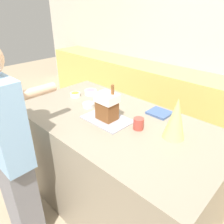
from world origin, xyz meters
The scene contains 14 objects.
ground_plane centered at (0.00, 0.00, 0.00)m, with size 12.00×12.00×0.00m, color tan.
wall_back centered at (0.00, 2.01, 1.30)m, with size 8.00×0.05×2.60m.
back_cabinet_block centered at (0.00, 1.68, 0.46)m, with size 6.00×0.60×0.93m.
kitchen_island centered at (0.00, 0.00, 0.48)m, with size 1.82×0.96×0.96m.
baking_tray centered at (-0.03, -0.04, 0.96)m, with size 0.39×0.27×0.01m.
gingerbread_house centered at (-0.03, -0.04, 1.08)m, with size 0.17×0.14×0.30m.
decorative_tree centered at (0.49, 0.10, 1.11)m, with size 0.16×0.16×0.30m.
candy_bowl_front_corner centered at (-0.61, 0.08, 0.98)m, with size 0.10×0.10×0.04m.
candy_bowl_near_tray_left centered at (-0.23, 0.21, 0.98)m, with size 0.13×0.13×0.05m.
candy_bowl_center_rear centered at (-0.33, 0.01, 0.98)m, with size 0.10×0.10×0.04m.
candy_bowl_beside_tree centered at (-0.54, 0.22, 0.99)m, with size 0.12×0.12×0.05m.
cookbook centered at (0.22, 0.34, 0.97)m, with size 0.18×0.17×0.02m.
mug centered at (0.24, 0.02, 1.00)m, with size 0.08×0.08×0.09m.
person centered at (-0.33, -0.74, 0.84)m, with size 0.43×0.54×1.63m.
Camera 1 is at (1.09, -1.14, 1.83)m, focal length 35.00 mm.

